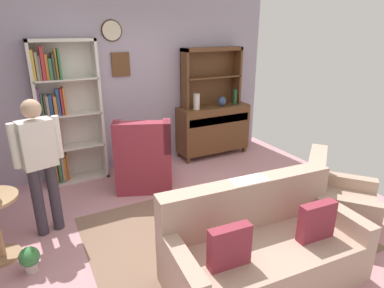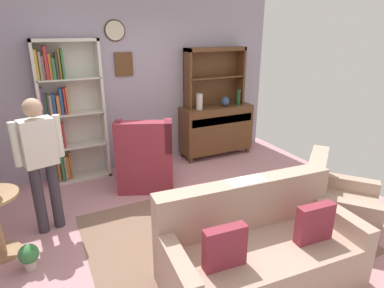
{
  "view_description": "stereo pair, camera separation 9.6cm",
  "coord_description": "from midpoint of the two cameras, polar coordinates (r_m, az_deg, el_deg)",
  "views": [
    {
      "loc": [
        -1.58,
        -2.99,
        2.25
      ],
      "look_at": [
        0.1,
        0.2,
        0.95
      ],
      "focal_mm": 30.54,
      "sensor_mm": 36.0,
      "label": 1
    },
    {
      "loc": [
        -1.5,
        -3.03,
        2.25
      ],
      "look_at": [
        0.1,
        0.2,
        0.95
      ],
      "focal_mm": 30.54,
      "sensor_mm": 36.0,
      "label": 2
    }
  ],
  "objects": [
    {
      "name": "armchair_floral",
      "position": [
        4.2,
        23.07,
        -9.78
      ],
      "size": [
        1.07,
        1.08,
        0.88
      ],
      "color": "tan",
      "rests_on": "ground_plane"
    },
    {
      "name": "vase_tall",
      "position": [
        5.56,
        0.29,
        7.41
      ],
      "size": [
        0.11,
        0.11,
        0.27
      ],
      "primitive_type": "cylinder",
      "color": "beige",
      "rests_on": "sideboard"
    },
    {
      "name": "sideboard",
      "position": [
        5.95,
        3.23,
        2.8
      ],
      "size": [
        1.3,
        0.45,
        0.92
      ],
      "color": "brown",
      "rests_on": "ground_plane"
    },
    {
      "name": "person_reading",
      "position": [
        3.91,
        -25.72,
        -2.34
      ],
      "size": [
        0.52,
        0.27,
        1.56
      ],
      "color": "#38333D",
      "rests_on": "ground_plane"
    },
    {
      "name": "potted_plant_small",
      "position": [
        3.69,
        -27.22,
        -17.32
      ],
      "size": [
        0.19,
        0.19,
        0.27
      ],
      "color": "beige",
      "rests_on": "ground_plane"
    },
    {
      "name": "sideboard_hutch",
      "position": [
        5.83,
        2.87,
        13.0
      ],
      "size": [
        1.1,
        0.26,
        1.0
      ],
      "color": "brown",
      "rests_on": "sideboard"
    },
    {
      "name": "ground_plane",
      "position": [
        4.07,
        -0.63,
        -13.92
      ],
      "size": [
        5.4,
        4.6,
        0.02
      ],
      "primitive_type": "cube",
      "color": "#C68C93"
    },
    {
      "name": "bottle_wine",
      "position": [
        5.95,
        7.04,
        8.14
      ],
      "size": [
        0.07,
        0.07,
        0.28
      ],
      "primitive_type": "cylinder",
      "color": "#194223",
      "rests_on": "sideboard"
    },
    {
      "name": "bookshelf",
      "position": [
        5.12,
        -22.0,
        4.75
      ],
      "size": [
        0.9,
        0.3,
        2.1
      ],
      "color": "silver",
      "rests_on": "ground_plane"
    },
    {
      "name": "wingback_chair",
      "position": [
        4.82,
        -8.9,
        -3.18
      ],
      "size": [
        1.03,
        1.04,
        1.05
      ],
      "color": "maroon",
      "rests_on": "ground_plane"
    },
    {
      "name": "book_stack",
      "position": [
        3.68,
        1.36,
        -9.52
      ],
      "size": [
        0.21,
        0.14,
        0.05
      ],
      "color": "#CC7233",
      "rests_on": "coffee_table"
    },
    {
      "name": "coffee_table",
      "position": [
        3.77,
        3.45,
        -10.4
      ],
      "size": [
        0.8,
        0.5,
        0.42
      ],
      "color": "brown",
      "rests_on": "ground_plane"
    },
    {
      "name": "couch_floral",
      "position": [
        3.22,
        11.13,
        -17.59
      ],
      "size": [
        1.86,
        0.98,
        0.9
      ],
      "color": "tan",
      "rests_on": "ground_plane"
    },
    {
      "name": "vase_round",
      "position": [
        5.84,
        4.77,
        7.45
      ],
      "size": [
        0.15,
        0.15,
        0.17
      ],
      "primitive_type": "ellipsoid",
      "color": "#33476B",
      "rests_on": "sideboard"
    },
    {
      "name": "area_rug",
      "position": [
        3.93,
        4.14,
        -15.11
      ],
      "size": [
        2.89,
        2.18,
        0.01
      ],
      "primitive_type": "cube",
      "color": "#846651",
      "rests_on": "ground_plane"
    },
    {
      "name": "wall_back",
      "position": [
        5.43,
        -11.21,
        10.51
      ],
      "size": [
        5.0,
        0.09,
        2.8
      ],
      "color": "#A399AD",
      "rests_on": "ground_plane"
    }
  ]
}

